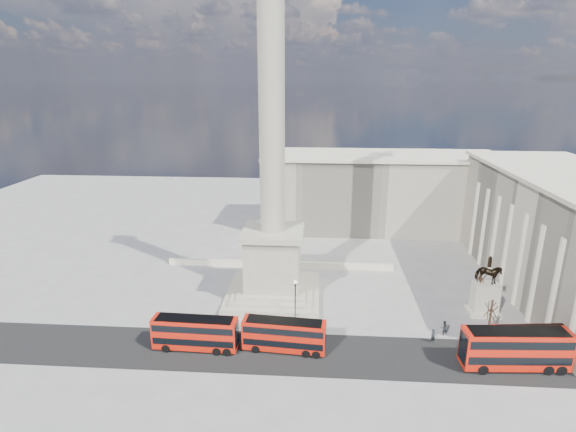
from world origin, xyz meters
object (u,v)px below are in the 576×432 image
at_px(red_bus_b, 285,335).
at_px(equestrian_statue, 485,294).
at_px(pedestrian_crossing, 304,332).
at_px(pedestrian_walking, 433,336).
at_px(nelsons_column, 273,216).
at_px(red_bus_d, 538,344).
at_px(pedestrian_standing, 444,328).
at_px(red_bus_a, 196,333).
at_px(victorian_lamp, 295,298).
at_px(red_bus_c, 516,349).

distance_m(red_bus_b, equestrian_statue, 29.72).
relative_size(equestrian_statue, pedestrian_crossing, 5.42).
bearing_deg(pedestrian_walking, nelsons_column, 128.04).
relative_size(red_bus_d, pedestrian_walking, 5.59).
xyz_separation_m(nelsons_column, pedestrian_standing, (23.36, -9.33, -11.95)).
bearing_deg(pedestrian_standing, red_bus_a, -5.21).
bearing_deg(pedestrian_standing, victorian_lamp, -20.22).
bearing_deg(pedestrian_crossing, nelsons_column, 13.00).
xyz_separation_m(red_bus_a, red_bus_c, (37.73, -1.26, 0.35)).
bearing_deg(red_bus_c, red_bus_d, 24.93).
xyz_separation_m(red_bus_b, equestrian_statue, (27.58, 11.02, 0.94)).
bearing_deg(pedestrian_walking, pedestrian_crossing, 156.21).
relative_size(red_bus_c, pedestrian_standing, 6.30).
relative_size(red_bus_b, pedestrian_crossing, 6.32).
distance_m(red_bus_a, pedestrian_walking, 29.81).
bearing_deg(red_bus_a, equestrian_statue, 18.46).
relative_size(nelsons_column, red_bus_d, 4.63).
bearing_deg(red_bus_c, nelsons_column, 148.29).
bearing_deg(victorian_lamp, pedestrian_crossing, -71.34).
xyz_separation_m(equestrian_statue, pedestrian_crossing, (-25.34, -8.08, -2.28)).
distance_m(red_bus_a, red_bus_c, 37.75).
bearing_deg(red_bus_c, pedestrian_crossing, 166.20).
height_order(red_bus_b, victorian_lamp, victorian_lamp).
xyz_separation_m(red_bus_c, pedestrian_standing, (-6.25, 6.78, -1.60)).
bearing_deg(red_bus_c, red_bus_a, 174.92).
height_order(red_bus_a, pedestrian_walking, red_bus_a).
bearing_deg(victorian_lamp, red_bus_b, -97.65).
height_order(red_bus_d, pedestrian_walking, red_bus_d).
xyz_separation_m(nelsons_column, victorian_lamp, (3.75, -7.59, -9.22)).
distance_m(red_bus_d, pedestrian_walking, 11.82).
distance_m(red_bus_b, red_bus_d, 30.03).
bearing_deg(red_bus_a, nelsons_column, 63.26).
distance_m(pedestrian_walking, pedestrian_standing, 2.88).
distance_m(red_bus_d, pedestrian_crossing, 27.98).
xyz_separation_m(victorian_lamp, pedestrian_crossing, (1.32, -3.91, -2.88)).
xyz_separation_m(red_bus_c, pedestrian_crossing, (-24.53, 4.61, -1.75)).
bearing_deg(pedestrian_standing, equestrian_statue, -155.23).
bearing_deg(pedestrian_crossing, pedestrian_walking, -100.81).
bearing_deg(nelsons_column, pedestrian_walking, -28.17).
bearing_deg(red_bus_c, equestrian_statue, 83.20).
xyz_separation_m(red_bus_b, pedestrian_walking, (18.64, 2.94, -1.20)).
relative_size(red_bus_a, pedestrian_walking, 5.46).
relative_size(red_bus_d, pedestrian_crossing, 6.60).
distance_m(red_bus_c, pedestrian_standing, 9.36).
height_order(red_bus_a, equestrian_statue, equestrian_statue).
bearing_deg(red_bus_a, red_bus_c, 0.03).
distance_m(red_bus_a, red_bus_b, 10.96).
relative_size(equestrian_statue, pedestrian_standing, 4.56).
height_order(nelsons_column, red_bus_b, nelsons_column).
distance_m(red_bus_b, pedestrian_walking, 18.91).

